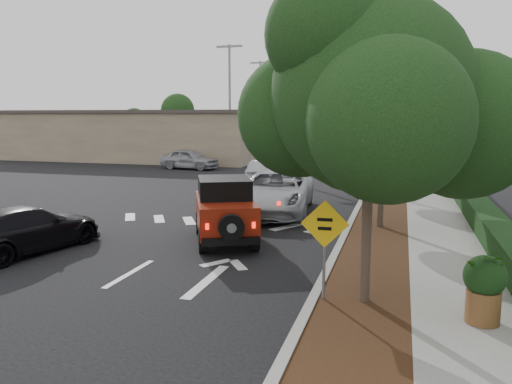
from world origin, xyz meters
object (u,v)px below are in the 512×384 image
at_px(red_jeep, 225,209).
at_px(speed_hump_sign, 325,236).
at_px(silver_suv_ahead, 275,192).
at_px(black_suv_oncoming, 25,229).

xyz_separation_m(red_jeep, speed_hump_sign, (3.70, -4.38, 0.45)).
bearing_deg(speed_hump_sign, silver_suv_ahead, 106.70).
bearing_deg(red_jeep, black_suv_oncoming, -174.94).
relative_size(red_jeep, speed_hump_sign, 1.91).
height_order(black_suv_oncoming, speed_hump_sign, speed_hump_sign).
bearing_deg(silver_suv_ahead, speed_hump_sign, -76.39).
bearing_deg(speed_hump_sign, red_jeep, 126.83).
height_order(red_jeep, silver_suv_ahead, red_jeep).
relative_size(black_suv_oncoming, speed_hump_sign, 2.20).
relative_size(silver_suv_ahead, speed_hump_sign, 2.89).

